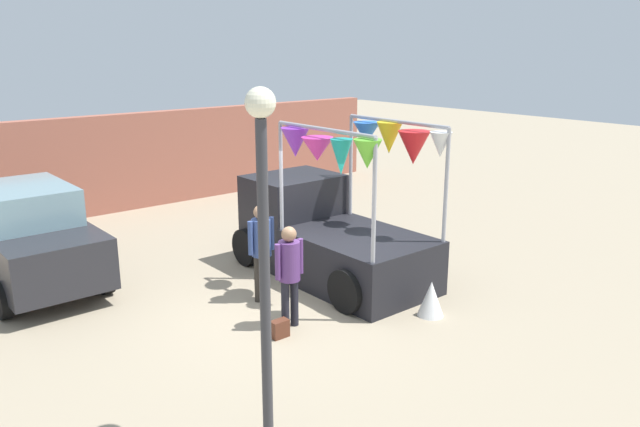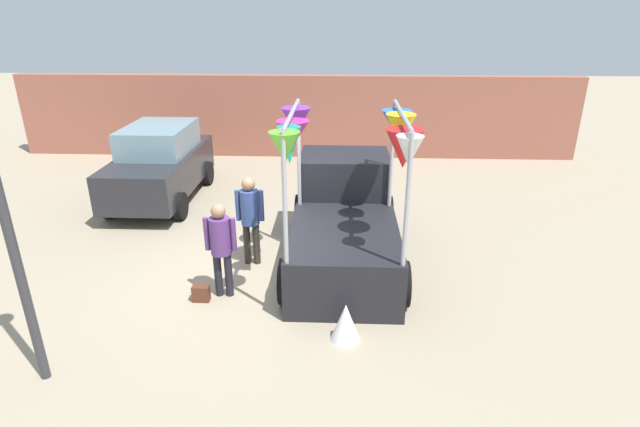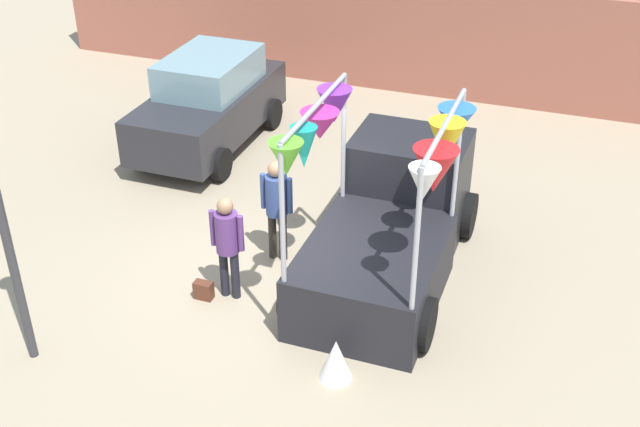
# 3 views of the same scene
# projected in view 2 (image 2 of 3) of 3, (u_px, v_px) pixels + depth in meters

# --- Properties ---
(ground_plane) EXTENTS (60.00, 60.00, 0.00)m
(ground_plane) POSITION_uv_depth(u_px,v_px,m) (257.00, 277.00, 9.11)
(ground_plane) COLOR gray
(vendor_truck) EXTENTS (2.48, 4.07, 3.04)m
(vendor_truck) POSITION_uv_depth(u_px,v_px,m) (345.00, 213.00, 9.53)
(vendor_truck) COLOR black
(vendor_truck) RESTS_ON ground
(parked_car) EXTENTS (1.88, 4.00, 1.88)m
(parked_car) POSITION_uv_depth(u_px,v_px,m) (160.00, 163.00, 12.49)
(parked_car) COLOR #26262B
(parked_car) RESTS_ON ground
(person_customer) EXTENTS (0.53, 0.34, 1.67)m
(person_customer) POSITION_uv_depth(u_px,v_px,m) (221.00, 242.00, 8.16)
(person_customer) COLOR black
(person_customer) RESTS_ON ground
(person_vendor) EXTENTS (0.53, 0.34, 1.73)m
(person_vendor) POSITION_uv_depth(u_px,v_px,m) (250.00, 212.00, 9.22)
(person_vendor) COLOR #2D2823
(person_vendor) RESTS_ON ground
(handbag) EXTENTS (0.28, 0.16, 0.28)m
(handbag) POSITION_uv_depth(u_px,v_px,m) (201.00, 293.00, 8.32)
(handbag) COLOR #592D1E
(handbag) RESTS_ON ground
(brick_boundary_wall) EXTENTS (18.00, 0.36, 2.60)m
(brick_boundary_wall) POSITION_uv_depth(u_px,v_px,m) (295.00, 116.00, 16.14)
(brick_boundary_wall) COLOR #9E5947
(brick_boundary_wall) RESTS_ON ground
(folded_kite_bundle_white) EXTENTS (0.50, 0.50, 0.60)m
(folded_kite_bundle_white) POSITION_uv_depth(u_px,v_px,m) (346.00, 322.00, 7.28)
(folded_kite_bundle_white) COLOR white
(folded_kite_bundle_white) RESTS_ON ground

